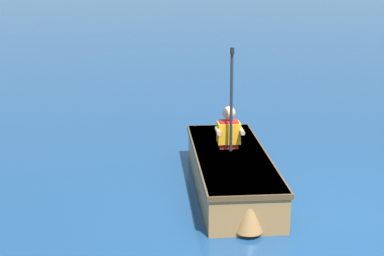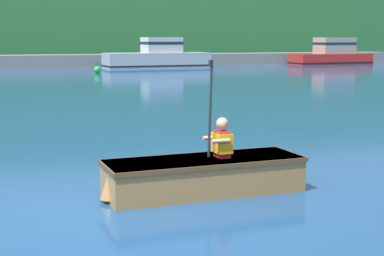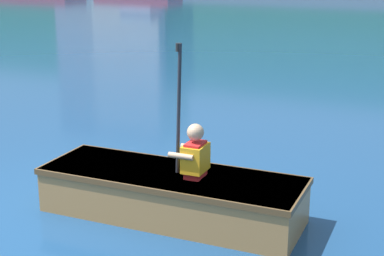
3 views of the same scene
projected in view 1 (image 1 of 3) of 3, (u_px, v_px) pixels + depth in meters
ground_plane at (312, 231)px, 6.42m from camera, size 300.00×300.00×0.00m
rowboat_foreground at (232, 171)px, 7.45m from camera, size 2.83×1.01×0.48m
person_paddler at (229, 129)px, 7.60m from camera, size 0.34×0.36×1.34m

